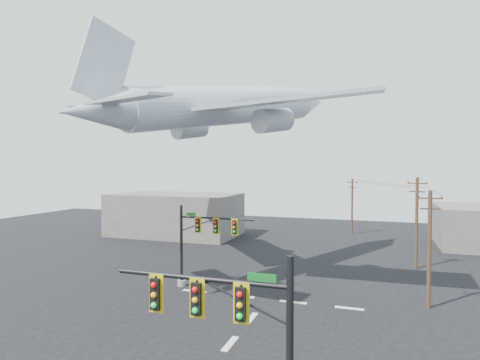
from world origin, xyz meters
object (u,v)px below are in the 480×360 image
at_px(utility_pole_a, 429,247).
at_px(utility_pole_c, 352,205).
at_px(airliner, 229,107).
at_px(signal_mast_near, 242,346).
at_px(utility_pole_b, 417,221).
at_px(signal_mast_far, 199,242).

relative_size(utility_pole_a, utility_pole_c, 1.02).
distance_m(utility_pole_c, airliner, 30.59).
relative_size(utility_pole_c, airliner, 0.28).
height_order(signal_mast_near, utility_pole_a, utility_pole_a).
height_order(utility_pole_b, airliner, airliner).
distance_m(utility_pole_b, utility_pole_c, 19.96).
relative_size(signal_mast_near, utility_pole_c, 0.88).
height_order(signal_mast_near, utility_pole_c, utility_pole_c).
bearing_deg(utility_pole_a, utility_pole_b, 83.69).
bearing_deg(utility_pole_a, utility_pole_c, 97.52).
relative_size(utility_pole_a, utility_pole_b, 0.93).
distance_m(utility_pole_a, airliner, 19.94).
xyz_separation_m(utility_pole_c, airliner, (-9.31, -26.94, 11.11)).
xyz_separation_m(signal_mast_far, utility_pole_b, (17.50, 12.69, 0.83)).
bearing_deg(utility_pole_a, signal_mast_near, -118.31).
bearing_deg(signal_mast_far, airliner, 76.57).
xyz_separation_m(signal_mast_near, airliner, (-8.53, 21.69, 11.34)).
relative_size(signal_mast_near, utility_pole_b, 0.80).
xyz_separation_m(signal_mast_far, utility_pole_a, (17.31, 1.01, 0.51)).
height_order(utility_pole_c, airliner, airliner).
height_order(signal_mast_near, utility_pole_b, utility_pole_b).
bearing_deg(signal_mast_near, utility_pole_a, 67.11).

